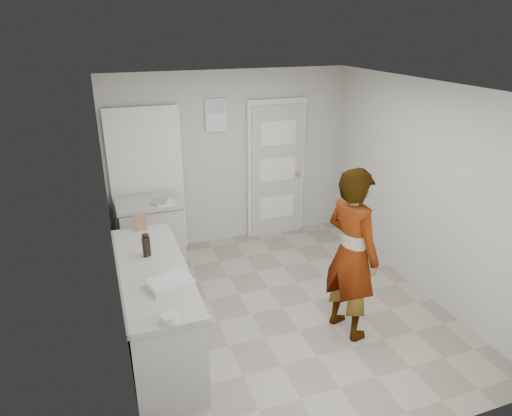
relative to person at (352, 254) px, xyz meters
name	(u,v)px	position (x,y,z in m)	size (l,w,h in m)	color
ground	(282,308)	(-0.49, 0.59, -0.91)	(4.00, 4.00, 0.00)	gray
room_shell	(220,176)	(-0.66, 2.54, 0.11)	(4.00, 4.00, 4.00)	beige
main_counter	(156,311)	(-1.94, 0.39, -0.48)	(0.64, 1.96, 0.93)	silver
side_counter	(152,236)	(-1.74, 2.14, -0.48)	(0.84, 0.61, 0.93)	silver
person	(352,254)	(0.00, 0.00, 0.00)	(0.67, 0.44, 1.82)	silver
cake_mix_box	(141,221)	(-1.92, 1.29, 0.11)	(0.12, 0.06, 0.20)	#946D4A
spice_jar	(147,238)	(-1.91, 0.96, 0.05)	(0.05, 0.05, 0.08)	tan
oil_cruet_a	(147,245)	(-1.94, 0.64, 0.13)	(0.06, 0.06, 0.24)	black
oil_cruet_b	(145,246)	(-1.96, 0.62, 0.13)	(0.06, 0.06, 0.25)	black
baking_dish	(170,283)	(-1.83, -0.01, 0.04)	(0.42, 0.34, 0.06)	silver
egg_bowl	(170,318)	(-1.92, -0.51, 0.04)	(0.14, 0.14, 0.05)	silver
papers	(165,202)	(-1.54, 2.02, 0.02)	(0.22, 0.28, 0.01)	white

